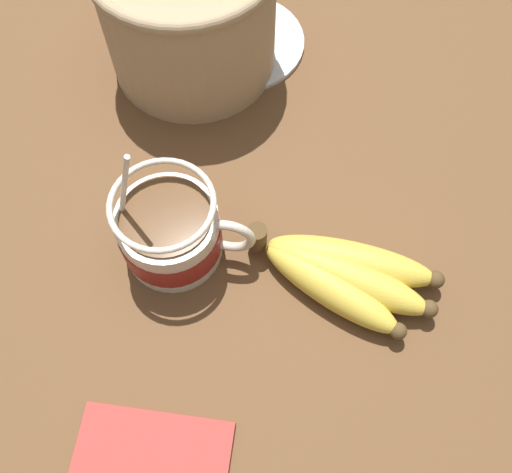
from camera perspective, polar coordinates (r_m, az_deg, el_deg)
name	(u,v)px	position (r cm, az deg, el deg)	size (l,w,h in cm)	color
table	(250,297)	(58.59, -0.60, -6.06)	(134.67, 134.67, 3.69)	brown
coffee_mug	(171,232)	(55.91, -8.50, 0.46)	(14.22, 10.03, 16.16)	beige
banana_bunch	(343,274)	(56.06, 8.74, -3.75)	(19.41, 10.67, 4.29)	#4C381E
woven_basket	(189,10)	(68.50, -6.76, 21.55)	(20.48, 20.48, 14.88)	tan
napkin	(150,468)	(53.63, -10.60, -21.84)	(13.70, 9.72, 0.60)	#A33833
small_plate	(239,41)	(75.38, -1.70, 18.91)	(16.31, 16.31, 0.60)	silver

